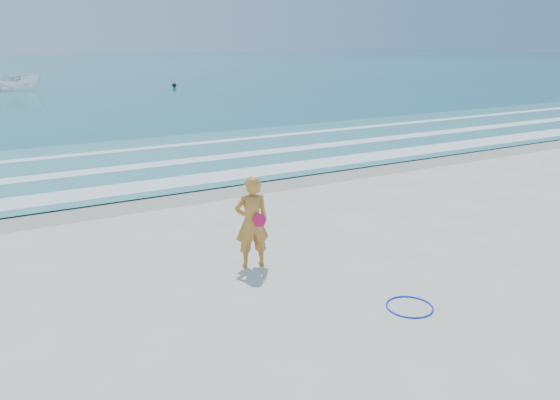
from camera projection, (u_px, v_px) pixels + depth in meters
ground at (366, 323)px, 9.01m from camera, size 400.00×400.00×0.00m
wet_sand at (178, 194)px, 16.48m from camera, size 400.00×2.40×0.00m
shallow at (133, 162)px, 20.63m from camera, size 400.00×10.00×0.01m
foam_near at (164, 183)px, 17.55m from camera, size 400.00×1.40×0.01m
foam_mid at (139, 166)px, 19.96m from camera, size 400.00×0.90×0.01m
foam_far at (116, 151)px, 22.70m from camera, size 400.00×0.60×0.01m
hoop at (410, 307)px, 9.51m from camera, size 1.05×1.05×0.03m
boat at (16, 81)px, 50.11m from camera, size 4.59×1.91×1.74m
buoy at (174, 85)px, 53.47m from camera, size 0.43×0.43×0.43m
woman at (252, 222)px, 11.00m from camera, size 0.78×0.59×1.91m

